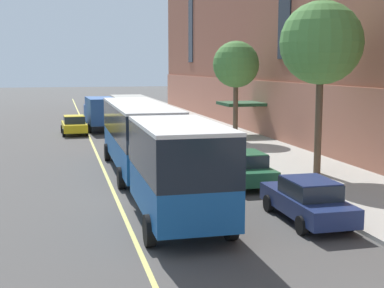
{
  "coord_description": "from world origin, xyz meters",
  "views": [
    {
      "loc": [
        -3.28,
        -21.68,
        5.44
      ],
      "look_at": [
        2.8,
        2.86,
        1.8
      ],
      "focal_mm": 50.0,
      "sensor_mm": 36.0,
      "label": 1
    }
  ],
  "objects": [
    {
      "name": "ground_plane",
      "position": [
        0.0,
        0.0,
        0.0
      ],
      "size": [
        260.0,
        260.0,
        0.0
      ],
      "primitive_type": "plane",
      "color": "#4C4947"
    },
    {
      "name": "sidewalk",
      "position": [
        9.2,
        3.0,
        0.07
      ],
      "size": [
        5.98,
        160.0,
        0.15
      ],
      "primitive_type": "cube",
      "color": "#ADA89E",
      "rests_on": "ground"
    },
    {
      "name": "city_bus",
      "position": [
        0.58,
        1.99,
        2.09
      ],
      "size": [
        2.97,
        18.89,
        3.59
      ],
      "color": "#19569E",
      "rests_on": "ground"
    },
    {
      "name": "parked_car_green_1",
      "position": [
        5.05,
        17.57,
        0.78
      ],
      "size": [
        1.98,
        4.71,
        1.56
      ],
      "color": "#23603D",
      "rests_on": "ground"
    },
    {
      "name": "parked_car_navy_2",
      "position": [
        5.12,
        -4.76,
        0.78
      ],
      "size": [
        1.95,
        4.75,
        1.56
      ],
      "color": "navy",
      "rests_on": "ground"
    },
    {
      "name": "parked_car_green_4",
      "position": [
        4.95,
        1.54,
        0.78
      ],
      "size": [
        2.07,
        4.75,
        1.56
      ],
      "color": "#23603D",
      "rests_on": "ground"
    },
    {
      "name": "parked_car_white_5",
      "position": [
        4.88,
        9.06,
        0.78
      ],
      "size": [
        1.99,
        4.68,
        1.56
      ],
      "color": "silver",
      "rests_on": "ground"
    },
    {
      "name": "parked_car_red_6",
      "position": [
        4.86,
        26.19,
        0.78
      ],
      "size": [
        2.1,
        4.84,
        1.56
      ],
      "color": "#B21E19",
      "rests_on": "ground"
    },
    {
      "name": "parked_car_white_7",
      "position": [
        5.12,
        33.16,
        0.78
      ],
      "size": [
        2.02,
        4.48,
        1.56
      ],
      "color": "silver",
      "rests_on": "ground"
    },
    {
      "name": "box_truck",
      "position": [
        0.05,
        24.85,
        1.65
      ],
      "size": [
        2.57,
        6.96,
        2.88
      ],
      "color": "#285199",
      "rests_on": "ground"
    },
    {
      "name": "taxi_cab",
      "position": [
        -2.21,
        22.61,
        0.78
      ],
      "size": [
        2.14,
        4.46,
        1.56
      ],
      "color": "yellow",
      "rests_on": "ground"
    },
    {
      "name": "street_tree_mid_block",
      "position": [
        9.22,
        2.52,
        6.58
      ],
      "size": [
        4.07,
        4.07,
        8.5
      ],
      "color": "brown",
      "rests_on": "sidewalk"
    },
    {
      "name": "street_tree_far_uptown",
      "position": [
        9.22,
        15.5,
        5.6
      ],
      "size": [
        3.36,
        3.36,
        7.18
      ],
      "color": "brown",
      "rests_on": "sidewalk"
    },
    {
      "name": "lane_centerline",
      "position": [
        -1.12,
        3.0,
        0.0
      ],
      "size": [
        0.16,
        140.0,
        0.01
      ],
      "primitive_type": "cube",
      "color": "#E0D66B",
      "rests_on": "ground"
    }
  ]
}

